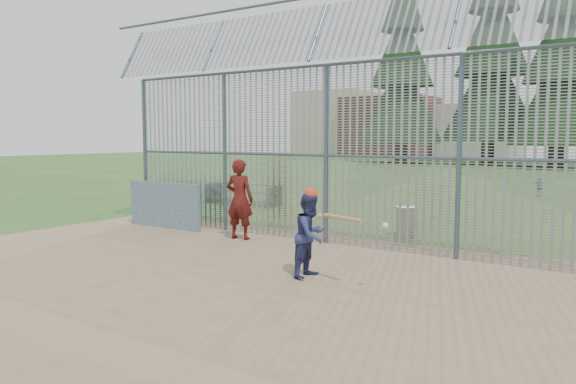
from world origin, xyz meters
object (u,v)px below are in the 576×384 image
Objects in this scene: batter at (311,235)px; onlooker at (240,199)px; dugout_wall at (164,205)px; trash_can at (407,222)px; bleacher at (243,193)px.

batter is 3.87m from onlooker.
trash_can is at bearing 22.43° from dugout_wall.
batter is 0.48× the size of bleacher.
dugout_wall is 1.33× the size of onlooker.
batter reaches higher than trash_can.
batter reaches higher than bleacher.
bleacher is (-4.37, 5.46, -0.55)m from onlooker.
onlooker is at bearing -140.39° from trash_can.
batter is 1.77× the size of trash_can.
dugout_wall is at bearing 69.26° from batter.
onlooker is (2.71, -0.16, 0.34)m from dugout_wall.
onlooker is 2.29× the size of trash_can.
batter is at bearing -20.33° from dugout_wall.
dugout_wall is at bearing -13.92° from onlooker.
onlooker is at bearing -51.30° from bleacher.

